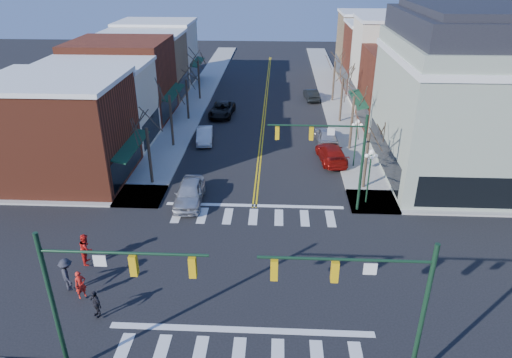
# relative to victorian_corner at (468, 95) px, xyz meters

# --- Properties ---
(ground) EXTENTS (160.00, 160.00, 0.00)m
(ground) POSITION_rel_victorian_corner_xyz_m (-16.50, -14.50, -6.66)
(ground) COLOR black
(ground) RESTS_ON ground
(sidewalk_left) EXTENTS (3.50, 70.00, 0.15)m
(sidewalk_left) POSITION_rel_victorian_corner_xyz_m (-25.25, 5.50, -6.58)
(sidewalk_left) COLOR #9E9B93
(sidewalk_left) RESTS_ON ground
(sidewalk_right) EXTENTS (3.50, 70.00, 0.15)m
(sidewalk_right) POSITION_rel_victorian_corner_xyz_m (-7.75, 5.50, -6.58)
(sidewalk_right) COLOR #9E9B93
(sidewalk_right) RESTS_ON ground
(bldg_left_brick_a) EXTENTS (10.00, 8.50, 8.00)m
(bldg_left_brick_a) POSITION_rel_victorian_corner_xyz_m (-32.00, -2.75, -2.66)
(bldg_left_brick_a) COLOR maroon
(bldg_left_brick_a) RESTS_ON ground
(bldg_left_stucco_a) EXTENTS (10.00, 7.00, 7.50)m
(bldg_left_stucco_a) POSITION_rel_victorian_corner_xyz_m (-32.00, 5.00, -2.91)
(bldg_left_stucco_a) COLOR beige
(bldg_left_stucco_a) RESTS_ON ground
(bldg_left_brick_b) EXTENTS (10.00, 9.00, 8.50)m
(bldg_left_brick_b) POSITION_rel_victorian_corner_xyz_m (-32.00, 13.00, -2.41)
(bldg_left_brick_b) COLOR maroon
(bldg_left_brick_b) RESTS_ON ground
(bldg_left_tan) EXTENTS (10.00, 7.50, 7.80)m
(bldg_left_tan) POSITION_rel_victorian_corner_xyz_m (-32.00, 21.25, -2.76)
(bldg_left_tan) COLOR #A18359
(bldg_left_tan) RESTS_ON ground
(bldg_left_stucco_b) EXTENTS (10.00, 8.00, 8.20)m
(bldg_left_stucco_b) POSITION_rel_victorian_corner_xyz_m (-32.00, 29.00, -2.56)
(bldg_left_stucco_b) COLOR beige
(bldg_left_stucco_b) RESTS_ON ground
(bldg_right_brick_a) EXTENTS (10.00, 8.50, 8.00)m
(bldg_right_brick_a) POSITION_rel_victorian_corner_xyz_m (-1.00, 11.25, -2.66)
(bldg_right_brick_a) COLOR maroon
(bldg_right_brick_a) RESTS_ON ground
(bldg_right_stucco) EXTENTS (10.00, 7.00, 10.00)m
(bldg_right_stucco) POSITION_rel_victorian_corner_xyz_m (-1.00, 19.00, -1.66)
(bldg_right_stucco) COLOR beige
(bldg_right_stucco) RESTS_ON ground
(bldg_right_brick_b) EXTENTS (10.00, 8.00, 8.50)m
(bldg_right_brick_b) POSITION_rel_victorian_corner_xyz_m (-1.00, 26.50, -2.41)
(bldg_right_brick_b) COLOR maroon
(bldg_right_brick_b) RESTS_ON ground
(bldg_right_tan) EXTENTS (10.00, 8.00, 9.00)m
(bldg_right_tan) POSITION_rel_victorian_corner_xyz_m (-1.00, 34.50, -2.16)
(bldg_right_tan) COLOR #A18359
(bldg_right_tan) RESTS_ON ground
(victorian_corner) EXTENTS (12.25, 14.25, 13.30)m
(victorian_corner) POSITION_rel_victorian_corner_xyz_m (0.00, 0.00, 0.00)
(victorian_corner) COLOR #96A28C
(victorian_corner) RESTS_ON ground
(traffic_mast_near_left) EXTENTS (6.60, 0.28, 7.20)m
(traffic_mast_near_left) POSITION_rel_victorian_corner_xyz_m (-22.05, -21.90, -1.95)
(traffic_mast_near_left) COLOR #14331E
(traffic_mast_near_left) RESTS_ON ground
(traffic_mast_near_right) EXTENTS (6.60, 0.28, 7.20)m
(traffic_mast_near_right) POSITION_rel_victorian_corner_xyz_m (-10.95, -21.90, -1.95)
(traffic_mast_near_right) COLOR #14331E
(traffic_mast_near_right) RESTS_ON ground
(traffic_mast_far_right) EXTENTS (6.60, 0.28, 7.20)m
(traffic_mast_far_right) POSITION_rel_victorian_corner_xyz_m (-10.95, -7.10, -1.95)
(traffic_mast_far_right) COLOR #14331E
(traffic_mast_far_right) RESTS_ON ground
(lamppost_corner) EXTENTS (0.36, 0.36, 4.33)m
(lamppost_corner) POSITION_rel_victorian_corner_xyz_m (-8.30, -6.00, -3.70)
(lamppost_corner) COLOR #14331E
(lamppost_corner) RESTS_ON ground
(lamppost_midblock) EXTENTS (0.36, 0.36, 4.33)m
(lamppost_midblock) POSITION_rel_victorian_corner_xyz_m (-8.30, 0.50, -3.70)
(lamppost_midblock) COLOR #14331E
(lamppost_midblock) RESTS_ON ground
(tree_left_a) EXTENTS (0.24, 0.24, 4.76)m
(tree_left_a) POSITION_rel_victorian_corner_xyz_m (-24.90, -3.50, -4.28)
(tree_left_a) COLOR #382B21
(tree_left_a) RESTS_ON ground
(tree_left_b) EXTENTS (0.24, 0.24, 5.04)m
(tree_left_b) POSITION_rel_victorian_corner_xyz_m (-24.90, 4.50, -4.14)
(tree_left_b) COLOR #382B21
(tree_left_b) RESTS_ON ground
(tree_left_c) EXTENTS (0.24, 0.24, 4.55)m
(tree_left_c) POSITION_rel_victorian_corner_xyz_m (-24.90, 12.50, -4.38)
(tree_left_c) COLOR #382B21
(tree_left_c) RESTS_ON ground
(tree_left_d) EXTENTS (0.24, 0.24, 4.90)m
(tree_left_d) POSITION_rel_victorian_corner_xyz_m (-24.90, 20.50, -4.21)
(tree_left_d) COLOR #382B21
(tree_left_d) RESTS_ON ground
(tree_right_a) EXTENTS (0.24, 0.24, 4.62)m
(tree_right_a) POSITION_rel_victorian_corner_xyz_m (-8.10, -3.50, -4.35)
(tree_right_a) COLOR #382B21
(tree_right_a) RESTS_ON ground
(tree_right_b) EXTENTS (0.24, 0.24, 5.18)m
(tree_right_b) POSITION_rel_victorian_corner_xyz_m (-8.10, 4.50, -4.07)
(tree_right_b) COLOR #382B21
(tree_right_b) RESTS_ON ground
(tree_right_c) EXTENTS (0.24, 0.24, 4.83)m
(tree_right_c) POSITION_rel_victorian_corner_xyz_m (-8.10, 12.50, -4.24)
(tree_right_c) COLOR #382B21
(tree_right_c) RESTS_ON ground
(tree_right_d) EXTENTS (0.24, 0.24, 4.97)m
(tree_right_d) POSITION_rel_victorian_corner_xyz_m (-8.10, 20.50, -4.17)
(tree_right_d) COLOR #382B21
(tree_right_d) RESTS_ON ground
(car_left_near) EXTENTS (2.13, 4.96, 1.67)m
(car_left_near) POSITION_rel_victorian_corner_xyz_m (-21.30, -6.50, -5.82)
(car_left_near) COLOR #BCBDC1
(car_left_near) RESTS_ON ground
(car_left_mid) EXTENTS (1.93, 4.36, 1.39)m
(car_left_mid) POSITION_rel_victorian_corner_xyz_m (-22.05, 5.79, -5.96)
(car_left_mid) COLOR silver
(car_left_mid) RESTS_ON ground
(car_left_far) EXTENTS (2.78, 5.47, 1.48)m
(car_left_far) POSITION_rel_victorian_corner_xyz_m (-21.30, 14.03, -5.92)
(car_left_far) COLOR black
(car_left_far) RESTS_ON ground
(car_right_near) EXTENTS (2.74, 5.48, 1.53)m
(car_right_near) POSITION_rel_victorian_corner_xyz_m (-10.10, 1.68, -5.89)
(car_right_near) COLOR maroon
(car_right_near) RESTS_ON ground
(car_right_mid) EXTENTS (2.18, 4.80, 1.60)m
(car_right_mid) POSITION_rel_victorian_corner_xyz_m (-10.17, 6.09, -5.86)
(car_right_mid) COLOR #B1B0B5
(car_right_mid) RESTS_ON ground
(car_right_far) EXTENTS (1.98, 4.38, 1.39)m
(car_right_far) POSITION_rel_victorian_corner_xyz_m (-10.72, 21.03, -5.96)
(car_right_far) COLOR black
(car_right_far) RESTS_ON ground
(pedestrian_red_a) EXTENTS (0.68, 0.68, 1.60)m
(pedestrian_red_a) POSITION_rel_victorian_corner_xyz_m (-25.11, -17.27, -5.71)
(pedestrian_red_a) COLOR red
(pedestrian_red_a) RESTS_ON sidewalk_left
(pedestrian_red_b) EXTENTS (0.93, 1.09, 1.93)m
(pedestrian_red_b) POSITION_rel_victorian_corner_xyz_m (-25.95, -14.25, -5.54)
(pedestrian_red_b) COLOR red
(pedestrian_red_b) RESTS_ON sidewalk_left
(pedestrian_dark_a) EXTENTS (0.93, 0.85, 1.53)m
(pedestrian_dark_a) POSITION_rel_victorian_corner_xyz_m (-23.80, -18.62, -5.74)
(pedestrian_dark_a) COLOR black
(pedestrian_dark_a) RESTS_ON sidewalk_left
(pedestrian_dark_b) EXTENTS (1.31, 1.44, 1.94)m
(pedestrian_dark_b) POSITION_rel_victorian_corner_xyz_m (-26.05, -16.67, -5.54)
(pedestrian_dark_b) COLOR #22222A
(pedestrian_dark_b) RESTS_ON sidewalk_left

